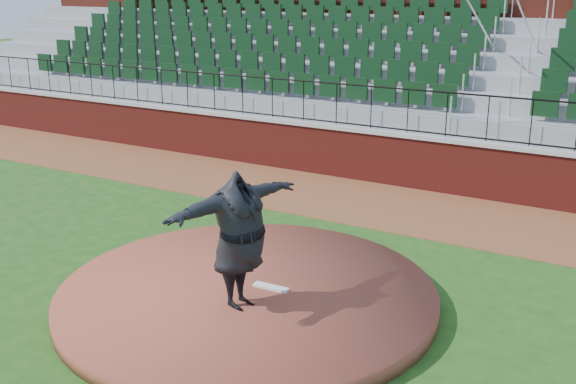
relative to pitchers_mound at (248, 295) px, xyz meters
The scene contains 10 objects.
ground 0.27m from the pitchers_mound, 156.27° to the left, with size 90.00×90.00×0.00m, color #214E16.
warning_track 5.50m from the pitchers_mound, 92.32° to the left, with size 34.00×3.20×0.01m, color brown.
field_wall 7.12m from the pitchers_mound, 91.79° to the left, with size 34.00×0.35×1.20m, color maroon.
wall_cap 7.19m from the pitchers_mound, 91.79° to the left, with size 34.00×0.45×0.10m, color #B7B7B7.
wall_railing 7.30m from the pitchers_mound, 91.79° to the left, with size 34.00×0.05×1.00m, color black, non-canonical shape.
seating_stands 10.06m from the pitchers_mound, 91.30° to the left, with size 34.00×5.10×4.60m, color gray, non-canonical shape.
concourse_wall 12.89m from the pitchers_mound, 91.01° to the left, with size 34.00×0.50×5.50m, color maroon.
pitchers_mound is the anchor object (origin of this frame).
pitching_rubber 0.39m from the pitchers_mound, 24.59° to the left, with size 0.56×0.14×0.04m, color white.
pitcher 1.28m from the pitchers_mound, 64.91° to the right, with size 2.44×0.66×1.99m, color black.
Camera 1 is at (5.54, -7.96, 4.69)m, focal length 42.75 mm.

